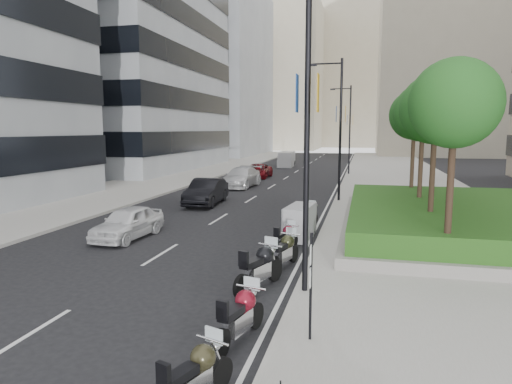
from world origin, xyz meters
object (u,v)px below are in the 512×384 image
(lamp_post_0, at_px, (301,114))
(delivery_van, at_px, (286,160))
(motorcycle_0, at_px, (195,377))
(car_a, at_px, (128,223))
(lamp_post_1, at_px, (338,123))
(car_b, at_px, (206,192))
(motorcycle_1, at_px, (240,316))
(motorcycle_3, at_px, (285,251))
(motorcycle_2, at_px, (260,267))
(motorcycle_5, at_px, (300,222))
(motorcycle_6, at_px, (307,216))
(car_c, at_px, (241,177))
(lamp_post_2, at_px, (348,125))
(motorcycle_4, at_px, (285,238))
(car_d, at_px, (257,171))
(parking_sign, at_px, (311,281))

(lamp_post_0, distance_m, delivery_van, 44.99)
(motorcycle_0, relative_size, car_a, 0.49)
(lamp_post_1, relative_size, car_b, 1.85)
(lamp_post_1, distance_m, motorcycle_1, 20.65)
(motorcycle_3, bearing_deg, motorcycle_2, -173.27)
(motorcycle_5, bearing_deg, car_b, 48.84)
(car_a, distance_m, car_b, 9.24)
(lamp_post_0, bearing_deg, motorcycle_2, 169.12)
(motorcycle_1, xyz_separation_m, motorcycle_6, (-0.06, 12.12, -0.02))
(car_c, xyz_separation_m, delivery_van, (0.18, 20.95, 0.08))
(motorcycle_0, bearing_deg, car_c, 33.82)
(lamp_post_2, relative_size, motorcycle_4, 4.79)
(motorcycle_6, relative_size, car_d, 0.41)
(lamp_post_0, distance_m, motorcycle_5, 8.07)
(car_b, xyz_separation_m, car_d, (-0.49, 16.02, -0.12))
(delivery_van, bearing_deg, car_c, -92.68)
(car_a, bearing_deg, car_b, 92.06)
(motorcycle_4, bearing_deg, car_b, 53.88)
(motorcycle_1, bearing_deg, lamp_post_1, 10.66)
(lamp_post_2, distance_m, car_a, 31.35)
(lamp_post_0, distance_m, motorcycle_1, 5.54)
(lamp_post_0, height_order, motorcycle_0, lamp_post_0)
(motorcycle_0, xyz_separation_m, motorcycle_5, (0.03, 12.39, 0.16))
(motorcycle_3, relative_size, car_b, 0.44)
(motorcycle_1, xyz_separation_m, delivery_van, (-6.97, 47.25, 0.29))
(lamp_post_2, height_order, motorcycle_2, lamp_post_2)
(lamp_post_2, xyz_separation_m, motorcycle_4, (-1.16, -30.53, -4.54))
(lamp_post_0, relative_size, motorcycle_2, 3.83)
(car_b, relative_size, car_c, 0.89)
(lamp_post_0, distance_m, lamp_post_2, 35.00)
(parking_sign, xyz_separation_m, motorcycle_3, (-1.50, 5.45, -0.88))
(lamp_post_0, height_order, delivery_van, lamp_post_0)
(car_a, relative_size, car_b, 0.83)
(lamp_post_1, relative_size, motorcycle_5, 3.63)
(motorcycle_2, bearing_deg, lamp_post_2, 18.11)
(motorcycle_3, distance_m, motorcycle_6, 6.53)
(car_b, height_order, car_c, car_b)
(car_d, bearing_deg, delivery_van, 87.43)
(motorcycle_4, distance_m, motorcycle_6, 4.52)
(parking_sign, height_order, motorcycle_0, parking_sign)
(lamp_post_1, bearing_deg, motorcycle_6, -96.52)
(parking_sign, relative_size, delivery_van, 0.55)
(car_a, bearing_deg, car_d, 94.22)
(car_b, bearing_deg, car_a, -94.87)
(car_a, bearing_deg, motorcycle_3, -15.86)
(car_b, bearing_deg, parking_sign, -67.02)
(lamp_post_2, bearing_deg, delivery_van, 130.69)
(parking_sign, height_order, motorcycle_2, parking_sign)
(parking_sign, height_order, motorcycle_5, parking_sign)
(lamp_post_1, distance_m, motorcycle_0, 23.13)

